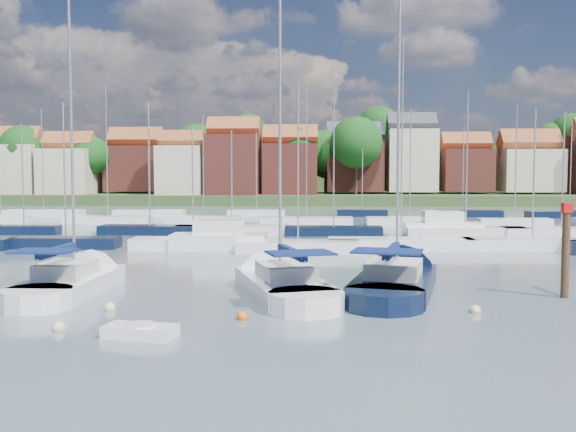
{
  "coord_description": "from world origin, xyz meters",
  "views": [
    {
      "loc": [
        2.05,
        -27.13,
        5.71
      ],
      "look_at": [
        0.13,
        14.0,
        2.95
      ],
      "focal_mm": 40.0,
      "sensor_mm": 36.0,
      "label": 1
    }
  ],
  "objects": [
    {
      "name": "buoy_c",
      "position": [
        -6.58,
        -1.19,
        0.0
      ],
      "size": [
        0.49,
        0.49,
        0.49
      ],
      "primitive_type": "sphere",
      "color": "beige",
      "rests_on": "ground"
    },
    {
      "name": "buoy_f",
      "position": [
        8.49,
        -0.94,
        0.0
      ],
      "size": [
        0.45,
        0.45,
        0.45
      ],
      "primitive_type": "sphere",
      "color": "beige",
      "rests_on": "ground"
    },
    {
      "name": "sailboat_navy",
      "position": [
        6.18,
        5.27,
        0.35
      ],
      "size": [
        6.34,
        13.46,
        17.95
      ],
      "rotation": [
        0.0,
        0.0,
        1.34
      ],
      "color": "black",
      "rests_on": "ground"
    },
    {
      "name": "sailboat_centre",
      "position": [
        -0.03,
        3.98,
        0.35
      ],
      "size": [
        6.67,
        12.46,
        16.36
      ],
      "rotation": [
        0.0,
        0.0,
        1.88
      ],
      "color": "white",
      "rests_on": "ground"
    },
    {
      "name": "timber_piling",
      "position": [
        13.36,
        2.48,
        1.26
      ],
      "size": [
        0.4,
        0.4,
        6.6
      ],
      "color": "#4C331E",
      "rests_on": "ground"
    },
    {
      "name": "buoy_b",
      "position": [
        -7.36,
        -4.58,
        0.0
      ],
      "size": [
        0.5,
        0.5,
        0.5
      ],
      "primitive_type": "sphere",
      "color": "beige",
      "rests_on": "ground"
    },
    {
      "name": "tender",
      "position": [
        -4.11,
        -5.43,
        0.21
      ],
      "size": [
        2.66,
        1.6,
        0.54
      ],
      "rotation": [
        0.0,
        0.0,
        -0.19
      ],
      "color": "white",
      "rests_on": "ground"
    },
    {
      "name": "sailboat_left",
      "position": [
        -9.72,
        4.02,
        0.35
      ],
      "size": [
        3.15,
        11.44,
        15.5
      ],
      "rotation": [
        0.0,
        0.0,
        1.56
      ],
      "color": "white",
      "rests_on": "ground"
    },
    {
      "name": "buoy_e",
      "position": [
        1.61,
        5.87,
        0.0
      ],
      "size": [
        0.42,
        0.42,
        0.42
      ],
      "primitive_type": "sphere",
      "color": "#D85914",
      "rests_on": "ground"
    },
    {
      "name": "ground",
      "position": [
        0.0,
        40.0,
        0.0
      ],
      "size": [
        260.0,
        260.0,
        0.0
      ],
      "primitive_type": "plane",
      "color": "#4D5E69",
      "rests_on": "ground"
    },
    {
      "name": "buoy_d",
      "position": [
        -0.89,
        -2.56,
        0.0
      ],
      "size": [
        0.45,
        0.45,
        0.45
      ],
      "primitive_type": "sphere",
      "color": "#D85914",
      "rests_on": "ground"
    },
    {
      "name": "far_shore_town",
      "position": [
        2.23,
        132.67,
        4.61
      ],
      "size": [
        212.46,
        90.0,
        22.27
      ],
      "color": "#344A25",
      "rests_on": "ground"
    },
    {
      "name": "marina_field",
      "position": [
        1.91,
        35.15,
        0.43
      ],
      "size": [
        79.62,
        41.41,
        15.93
      ],
      "color": "white",
      "rests_on": "ground"
    }
  ]
}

